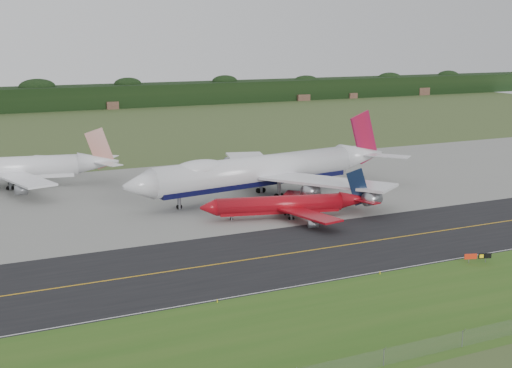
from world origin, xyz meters
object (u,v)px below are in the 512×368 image
object	(u,v)px
jet_ba_747	(264,170)
jet_red_737	(289,205)
taxiway_sign	(478,256)
jet_star_tail	(9,169)

from	to	relation	value
jet_ba_747	jet_red_737	world-z (taller)	jet_ba_747
jet_ba_747	taxiway_sign	world-z (taller)	jet_ba_747
jet_ba_747	jet_red_737	xyz separation A→B (m)	(-4.45, -20.64, -3.67)
jet_ba_747	taxiway_sign	distance (m)	63.35
jet_ba_747	jet_red_737	bearing A→B (deg)	-102.16
jet_star_tail	taxiway_sign	distance (m)	119.12
jet_red_737	taxiway_sign	bearing A→B (deg)	-70.87
jet_red_737	jet_star_tail	size ratio (longest dim) A/B	0.67
jet_red_737	jet_star_tail	distance (m)	76.90
jet_red_737	taxiway_sign	distance (m)	44.15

